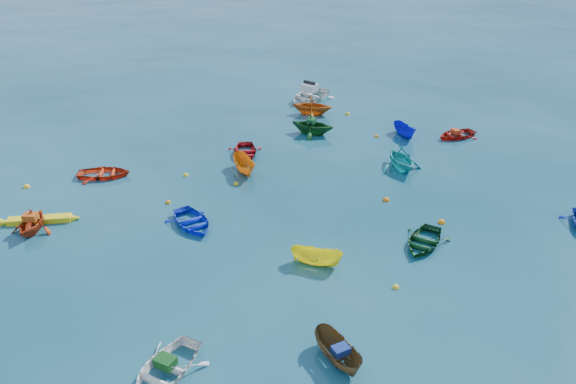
{
  "coord_description": "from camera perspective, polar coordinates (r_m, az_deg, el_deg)",
  "views": [
    {
      "loc": [
        -3.35,
        -23.22,
        15.39
      ],
      "look_at": [
        0.0,
        5.0,
        0.4
      ],
      "focal_mm": 35.0,
      "sensor_mm": 36.0,
      "label": 1
    }
  ],
  "objects": [
    {
      "name": "tarp_orange_b",
      "position": [
        42.26,
        16.65,
        5.93
      ],
      "size": [
        0.63,
        0.73,
        0.3
      ],
      "primitive_type": "cube",
      "rotation": [
        0.0,
        0.0,
        -1.25
      ],
      "color": "#B83A12",
      "rests_on": "dinghy_red_ne"
    },
    {
      "name": "buoy_ye_b",
      "position": [
        37.0,
        -25.01,
        0.44
      ],
      "size": [
        0.39,
        0.39,
        0.39
      ],
      "primitive_type": "sphere",
      "color": "yellow",
      "rests_on": "ground"
    },
    {
      "name": "dinghy_red_nw",
      "position": [
        36.66,
        -18.13,
        1.51
      ],
      "size": [
        3.31,
        2.44,
        0.67
      ],
      "primitive_type": "imported",
      "rotation": [
        0.0,
        0.0,
        1.52
      ],
      "color": "red",
      "rests_on": "ground"
    },
    {
      "name": "buoy_or_e",
      "position": [
        41.3,
        8.99,
        5.58
      ],
      "size": [
        0.32,
        0.32,
        0.32
      ],
      "primitive_type": "sphere",
      "color": "orange",
      "rests_on": "ground"
    },
    {
      "name": "tarp_green_b",
      "position": [
        41.02,
        2.39,
        7.24
      ],
      "size": [
        0.81,
        0.89,
        0.35
      ],
      "primitive_type": "cube",
      "rotation": [
        0.0,
        0.0,
        1.08
      ],
      "color": "#12481F",
      "rests_on": "dinghy_green_n"
    },
    {
      "name": "sampan_yellow_mid",
      "position": [
        26.76,
        2.9,
        -7.34
      ],
      "size": [
        2.7,
        1.87,
        0.98
      ],
      "primitive_type": "imported",
      "rotation": [
        0.0,
        0.0,
        1.17
      ],
      "color": "yellow",
      "rests_on": "ground"
    },
    {
      "name": "buoy_ye_c",
      "position": [
        34.01,
        -5.3,
        0.77
      ],
      "size": [
        0.33,
        0.33,
        0.33
      ],
      "primitive_type": "sphere",
      "color": "gold",
      "rests_on": "ground"
    },
    {
      "name": "dinghy_orange_w",
      "position": [
        32.07,
        -24.44,
        -3.63
      ],
      "size": [
        2.54,
        2.82,
        1.32
      ],
      "primitive_type": "imported",
      "rotation": [
        0.0,
        0.0,
        -0.16
      ],
      "color": "#B83411",
      "rests_on": "ground"
    },
    {
      "name": "dinghy_orange_far",
      "position": [
        45.23,
        2.46,
        7.89
      ],
      "size": [
        3.86,
        3.58,
        1.66
      ],
      "primitive_type": "imported",
      "rotation": [
        0.0,
        0.0,
        1.25
      ],
      "color": "#BC5711",
      "rests_on": "ground"
    },
    {
      "name": "dinghy_green_e",
      "position": [
        28.9,
        13.52,
        -5.24
      ],
      "size": [
        3.67,
        3.86,
        0.65
      ],
      "primitive_type": "imported",
      "rotation": [
        0.0,
        0.0,
        -0.63
      ],
      "color": "#0F431D",
      "rests_on": "ground"
    },
    {
      "name": "dinghy_white_near",
      "position": [
        21.92,
        -12.38,
        -17.64
      ],
      "size": [
        3.88,
        4.14,
        0.7
      ],
      "primitive_type": "imported",
      "rotation": [
        0.0,
        0.0,
        -0.59
      ],
      "color": "white",
      "rests_on": "ground"
    },
    {
      "name": "buoy_or_c",
      "position": [
        32.55,
        -12.08,
        -1.09
      ],
      "size": [
        0.32,
        0.32,
        0.32
      ],
      "primitive_type": "sphere",
      "color": "orange",
      "rests_on": "ground"
    },
    {
      "name": "sampan_blue_far",
      "position": [
        41.78,
        11.71,
        5.6
      ],
      "size": [
        1.48,
        2.71,
        0.99
      ],
      "primitive_type": "imported",
      "rotation": [
        0.0,
        0.0,
        0.21
      ],
      "color": "#0E0EB5",
      "rests_on": "ground"
    },
    {
      "name": "tarp_green_a",
      "position": [
        21.6,
        -12.35,
        -16.5
      ],
      "size": [
        0.9,
        0.85,
        0.35
      ],
      "primitive_type": "cube",
      "rotation": [
        0.0,
        0.0,
        -0.59
      ],
      "color": "#134C18",
      "rests_on": "dinghy_white_near"
    },
    {
      "name": "buoy_or_b",
      "position": [
        31.02,
        15.32,
        -3.03
      ],
      "size": [
        0.39,
        0.39,
        0.39
      ],
      "primitive_type": "sphere",
      "color": "orange",
      "rests_on": "ground"
    },
    {
      "name": "dinghy_cyan_se",
      "position": [
        36.62,
        11.34,
        2.38
      ],
      "size": [
        3.08,
        3.43,
        1.6
      ],
      "primitive_type": "imported",
      "rotation": [
        0.0,
        0.0,
        0.16
      ],
      "color": "#1BA9A8",
      "rests_on": "ground"
    },
    {
      "name": "sampan_orange_n",
      "position": [
        35.51,
        -4.42,
        2.04
      ],
      "size": [
        1.69,
        3.03,
        1.11
      ],
      "primitive_type": "imported",
      "rotation": [
        0.0,
        0.0,
        0.23
      ],
      "color": "orange",
      "rests_on": "ground"
    },
    {
      "name": "dinghy_red_ne",
      "position": [
        42.49,
        16.67,
        5.37
      ],
      "size": [
        3.56,
        3.02,
        0.63
      ],
      "primitive_type": "imported",
      "rotation": [
        0.0,
        0.0,
        -1.25
      ],
      "color": "#B0180E",
      "rests_on": "ground"
    },
    {
      "name": "dinghy_blue_sw",
      "position": [
        30.11,
        -9.67,
        -3.37
      ],
      "size": [
        3.49,
        3.92,
        0.67
      ],
      "primitive_type": "imported",
      "rotation": [
        0.0,
        0.0,
        0.45
      ],
      "color": "#1128D8",
      "rests_on": "ground"
    },
    {
      "name": "tarp_blue_a",
      "position": [
        21.44,
        5.38,
        -15.7
      ],
      "size": [
        0.74,
        0.66,
        0.3
      ],
      "primitive_type": "cube",
      "rotation": [
        0.0,
        0.0,
        0.38
      ],
      "color": "navy",
      "rests_on": "sampan_brown_mid"
    },
    {
      "name": "sampan_brown_mid",
      "position": [
        22.0,
        5.07,
        -16.74
      ],
      "size": [
        1.94,
        2.89,
        1.05
      ],
      "primitive_type": "imported",
      "rotation": [
        0.0,
        0.0,
        0.38
      ],
      "color": "brown",
      "rests_on": "ground"
    },
    {
      "name": "buoy_ye_d",
      "position": [
        35.53,
        -10.34,
        1.66
      ],
      "size": [
        0.33,
        0.33,
        0.33
      ],
      "primitive_type": "sphere",
      "color": "yellow",
      "rests_on": "ground"
    },
    {
      "name": "buoy_ye_a",
      "position": [
        25.73,
        10.88,
        -9.52
      ],
      "size": [
        0.32,
        0.32,
        0.32
      ],
      "primitive_type": "sphere",
      "color": "yellow",
      "rests_on": "ground"
    },
    {
      "name": "buoy_or_a",
      "position": [
        22.44,
        -11.9,
        -16.27
      ],
      "size": [
        0.32,
        0.32,
        0.32
      ],
      "primitive_type": "sphere",
      "color": "orange",
      "rests_on": "ground"
    },
    {
      "name": "buoy_or_d",
      "position": [
        32.56,
        9.94,
        -0.85
      ],
      "size": [
        0.38,
        0.38,
        0.38
      ],
      "primitive_type": "sphere",
      "color": "orange",
      "rests_on": "ground"
    },
    {
      "name": "motorboat_white",
      "position": [
        48.64,
        2.17,
        9.35
      ],
      "size": [
        5.48,
        5.52,
        1.54
      ],
      "primitive_type": "imported",
      "rotation": [
        0.0,
        0.0,
        -0.76
      ],
      "color": "silver",
      "rests_on": "ground"
    },
    {
      "name": "tarp_orange_a",
      "position": [
        31.72,
        -24.69,
        -2.31
      ],
      "size": [
        0.77,
        0.63,
        0.34
      ],
      "primitive_type": "cube",
      "rotation": [
        0.0,
        0.0,
        -0.16
      ],
      "color": "#C75114",
      "rests_on": "dinghy_orange_w"
    },
    {
      "name": "dinghy_green_n",
      "position": [
        41.35,
        2.49,
        5.93
      ],
      "size": [
        4.03,
        3.85,
        1.65
      ],
      "primitive_type": "imported",
      "rotation": [
        0.0,
        0.0,
        1.08
      ],
      "color": "#124E1A",
      "rests_on": "ground"
    },
    {
      "name": "dinghy_red_far",
      "position": [
        37.84,
        -4.4,
        3.73
      ],
      "size": [
        2.48,
        3.36,
        0.67
      ],
      "primitive_type": "imported",
      "rotation": [
        0.0,
        0.0,
        -0.05
      ],
      "color": "#9F0D12",
      "rests_on": "ground"
    },
    {
      "name": "ground",
      "position": [
        28.06,
        1.21,
        -5.46
      ],
      "size": [
        160.0,
        160.0,
        0.0
      ],
      "primitive_type": "plane",
      "color": "#093845",
      "rests_on": "ground"
    },
    {
      "name": "buoy_ye_e",
      "position": [
        45.41,
        6.07,
        7.84
      ],
      "size": [
        0.39,
        0.39,
        0.39
      ],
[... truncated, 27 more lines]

